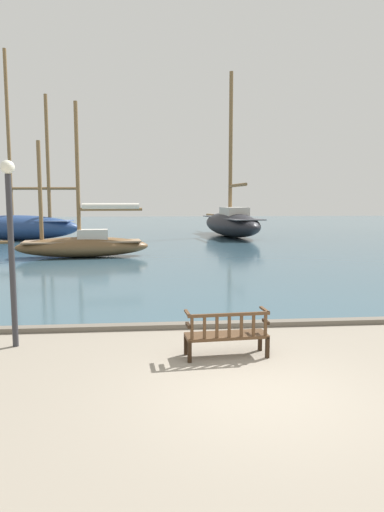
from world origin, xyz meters
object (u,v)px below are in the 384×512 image
at_px(sailboat_outer_port, 83,243).
at_px(sailboat_mid_port, 231,222).
at_px(sailboat_far_port, 16,224).
at_px(park_bench, 227,333).
at_px(lamp_post, 11,234).

distance_m(sailboat_outer_port, sailboat_mid_port, 17.05).
bearing_deg(sailboat_far_port, sailboat_outer_port, -59.43).
relative_size(sailboat_outer_port, sailboat_far_port, 0.58).
bearing_deg(park_bench, sailboat_far_port, 113.07).
bearing_deg(park_bench, lamp_post, 166.11).
distance_m(sailboat_far_port, lamp_post, 27.31).
height_order(sailboat_mid_port, lamp_post, sailboat_mid_port).
relative_size(sailboat_mid_port, lamp_post, 3.72).
relative_size(sailboat_far_port, lamp_post, 3.65).
distance_m(sailboat_mid_port, lamp_post, 30.14).
height_order(sailboat_mid_port, sailboat_far_port, sailboat_far_port).
bearing_deg(lamp_post, sailboat_outer_port, 92.63).
relative_size(park_bench, sailboat_mid_port, 0.11).
distance_m(park_bench, sailboat_outer_port, 16.83).
bearing_deg(park_bench, sailboat_mid_port, 79.66).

